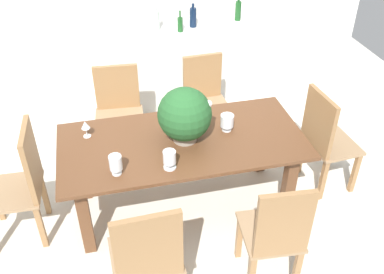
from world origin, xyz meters
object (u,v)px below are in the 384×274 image
object	(u,v)px
chair_near_right	(276,233)
wine_bottle_clear	(157,20)
chair_far_left	(119,107)
wine_bottle_amber	(180,24)
dining_table	(183,152)
chair_near_left	(147,257)
crystal_vase_center_near	(227,121)
wine_bottle_tall	(238,10)
chair_far_right	(205,96)
flower_centerpiece	(185,115)
chair_head_end	(23,180)
crystal_vase_right	(169,158)
chair_foot_end	(324,136)
kitchen_counter	(187,64)
wine_bottle_green	(193,17)
crystal_vase_left	(116,163)
wine_glass	(85,126)

from	to	relation	value
chair_near_right	wine_bottle_clear	distance (m)	2.94
chair_far_left	wine_bottle_amber	xyz separation A→B (m)	(0.82, 0.82, 0.48)
dining_table	chair_near_left	world-z (taller)	chair_near_left
crystal_vase_center_near	wine_bottle_tall	xyz separation A→B (m)	(0.72, 1.92, 0.22)
chair_near_right	chair_far_right	xyz separation A→B (m)	(0.00, 1.95, -0.02)
flower_centerpiece	wine_bottle_clear	xyz separation A→B (m)	(0.10, 1.90, 0.07)
chair_near_right	wine_bottle_tall	distance (m)	3.07
chair_head_end	flower_centerpiece	size ratio (longest dim) A/B	2.22
chair_near_left	crystal_vase_right	xyz separation A→B (m)	(0.28, 0.66, 0.26)
chair_near_left	wine_bottle_tall	xyz separation A→B (m)	(1.57, 2.95, 0.48)
dining_table	wine_bottle_clear	distance (m)	1.96
chair_far_right	crystal_vase_center_near	size ratio (longest dim) A/B	6.43
chair_foot_end	wine_bottle_amber	size ratio (longest dim) A/B	4.15
chair_far_left	wine_bottle_amber	distance (m)	1.26
dining_table	kitchen_counter	bearing A→B (deg)	76.01
chair_far_left	wine_bottle_clear	world-z (taller)	wine_bottle_clear
chair_far_right	flower_centerpiece	world-z (taller)	flower_centerpiece
wine_bottle_clear	kitchen_counter	bearing A→B (deg)	-4.26
dining_table	wine_bottle_green	xyz separation A→B (m)	(0.55, 1.90, 0.43)
chair_foot_end	wine_bottle_green	xyz separation A→B (m)	(-0.77, 1.91, 0.48)
crystal_vase_center_near	kitchen_counter	bearing A→B (deg)	87.82
wine_bottle_tall	wine_bottle_green	bearing A→B (deg)	-172.50
crystal_vase_right	wine_bottle_tall	distance (m)	2.64
wine_bottle_green	chair_far_left	bearing A→B (deg)	-137.01
chair_head_end	wine_bottle_clear	bearing A→B (deg)	145.40
chair_near_left	crystal_vase_center_near	size ratio (longest dim) A/B	6.88
chair_near_left	crystal_vase_left	world-z (taller)	chair_near_left
crystal_vase_left	wine_bottle_tall	distance (m)	2.84
chair_near_right	flower_centerpiece	size ratio (longest dim) A/B	2.19
kitchen_counter	wine_bottle_clear	distance (m)	0.68
chair_near_left	chair_far_left	xyz separation A→B (m)	(0.00, 1.95, -0.03)
chair_far_right	wine_bottle_green	bearing A→B (deg)	81.65
chair_near_left	chair_far_left	distance (m)	1.95
crystal_vase_left	wine_glass	world-z (taller)	crystal_vase_left
wine_bottle_tall	crystal_vase_left	bearing A→B (deg)	-126.53
chair_far_left	chair_near_left	bearing A→B (deg)	-85.38
chair_near_left	crystal_vase_center_near	bearing A→B (deg)	-131.31
chair_near_right	chair_near_left	size ratio (longest dim) A/B	1.00
crystal_vase_center_near	crystal_vase_right	size ratio (longest dim) A/B	0.97
crystal_vase_left	kitchen_counter	distance (m)	2.44
crystal_vase_center_near	wine_glass	size ratio (longest dim) A/B	1.00
chair_near_right	chair_foot_end	distance (m)	1.30
chair_far_left	flower_centerpiece	world-z (taller)	flower_centerpiece
chair_near_right	kitchen_counter	bearing A→B (deg)	-85.61
chair_near_right	wine_bottle_tall	world-z (taller)	wine_bottle_tall
crystal_vase_center_near	wine_glass	distance (m)	1.18
crystal_vase_right	wine_bottle_clear	size ratio (longest dim) A/B	0.51
wine_glass	kitchen_counter	xyz separation A→B (m)	(1.23, 1.64, -0.38)
wine_bottle_amber	wine_glass	bearing A→B (deg)	-126.15
chair_near_left	crystal_vase_left	xyz separation A→B (m)	(-0.11, 0.68, 0.27)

